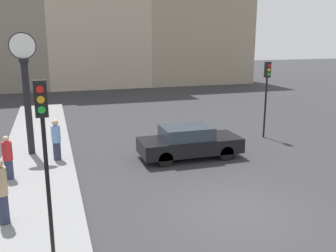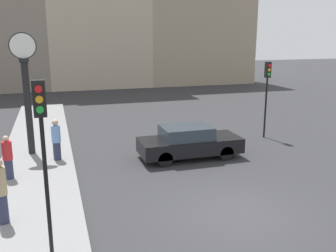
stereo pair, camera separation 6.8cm
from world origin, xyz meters
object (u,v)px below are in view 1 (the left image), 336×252
(traffic_light_near, at_px, (44,136))
(pedestrian_red_top, at_px, (8,158))
(sedan_car, at_px, (189,142))
(pedestrian_blue_stripe, at_px, (56,140))
(street_clock, at_px, (27,92))
(pedestrian_tan_coat, at_px, (1,191))
(traffic_light_far, at_px, (267,84))

(traffic_light_near, relative_size, pedestrian_red_top, 2.59)
(sedan_car, distance_m, pedestrian_red_top, 6.96)
(sedan_car, xyz_separation_m, pedestrian_blue_stripe, (-5.28, 1.09, 0.25))
(pedestrian_blue_stripe, bearing_deg, street_clock, 130.83)
(sedan_car, height_order, traffic_light_near, traffic_light_near)
(sedan_car, distance_m, pedestrian_tan_coat, 7.86)
(pedestrian_blue_stripe, bearing_deg, sedan_car, -11.68)
(pedestrian_red_top, bearing_deg, street_clock, 77.47)
(traffic_light_far, bearing_deg, street_clock, 178.16)
(pedestrian_tan_coat, xyz_separation_m, pedestrian_red_top, (-0.17, 3.41, -0.16))
(traffic_light_far, bearing_deg, pedestrian_red_top, -168.00)
(pedestrian_red_top, bearing_deg, pedestrian_blue_stripe, 44.86)
(sedan_car, relative_size, street_clock, 0.84)
(traffic_light_far, xyz_separation_m, pedestrian_blue_stripe, (-10.03, -0.83, -1.77))
(traffic_light_far, height_order, pedestrian_blue_stripe, traffic_light_far)
(traffic_light_far, relative_size, pedestrian_tan_coat, 2.07)
(sedan_car, xyz_separation_m, traffic_light_near, (-5.54, -6.07, 2.29))
(sedan_car, bearing_deg, traffic_light_far, 22.06)
(traffic_light_near, bearing_deg, street_clock, 95.23)
(pedestrian_tan_coat, distance_m, pedestrian_blue_stripe, 5.28)
(traffic_light_near, distance_m, pedestrian_red_top, 6.06)
(sedan_car, bearing_deg, traffic_light_near, -132.40)
(pedestrian_blue_stripe, distance_m, pedestrian_red_top, 2.34)
(traffic_light_near, height_order, street_clock, street_clock)
(street_clock, bearing_deg, pedestrian_tan_coat, -94.23)
(pedestrian_blue_stripe, bearing_deg, traffic_light_near, -92.10)
(sedan_car, distance_m, traffic_light_near, 8.53)
(sedan_car, xyz_separation_m, pedestrian_tan_coat, (-6.77, -3.97, 0.35))
(traffic_light_near, height_order, traffic_light_far, traffic_light_near)
(sedan_car, height_order, traffic_light_far, traffic_light_far)
(street_clock, height_order, pedestrian_blue_stripe, street_clock)
(sedan_car, height_order, pedestrian_tan_coat, pedestrian_tan_coat)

